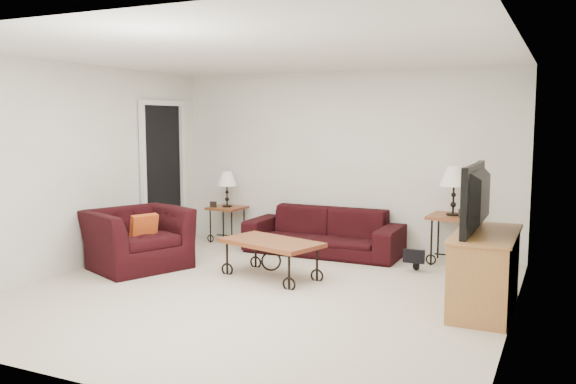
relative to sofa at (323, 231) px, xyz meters
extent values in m
plane|color=beige|center=(0.09, -2.02, -0.31)|extent=(5.00, 5.00, 0.00)
cube|color=white|center=(0.09, 0.48, 0.94)|extent=(5.00, 0.02, 2.50)
cube|color=white|center=(0.09, -4.52, 0.94)|extent=(5.00, 0.02, 2.50)
cube|color=white|center=(-2.41, -2.02, 0.94)|extent=(0.02, 5.00, 2.50)
cube|color=white|center=(2.59, -2.02, 0.94)|extent=(0.02, 5.00, 2.50)
plane|color=white|center=(0.09, -2.02, 2.19)|extent=(5.00, 5.00, 0.00)
cube|color=black|center=(-2.38, -0.37, 0.71)|extent=(0.08, 0.94, 2.04)
imported|color=black|center=(0.00, 0.00, 0.00)|extent=(2.12, 0.83, 0.62)
cube|color=brown|center=(-1.63, 0.18, -0.04)|extent=(0.52, 0.52, 0.53)
cube|color=brown|center=(1.70, 0.18, 0.00)|extent=(0.61, 0.61, 0.62)
cube|color=black|center=(-1.78, 0.03, 0.27)|extent=(0.11, 0.03, 0.09)
cube|color=black|center=(1.85, 0.03, 0.37)|extent=(0.12, 0.05, 0.10)
cube|color=brown|center=(-0.08, -1.43, -0.09)|extent=(1.30, 0.94, 0.44)
imported|color=black|center=(-1.79, -1.71, 0.06)|extent=(1.35, 1.43, 0.73)
cube|color=#C04418|center=(-1.64, -1.76, 0.21)|extent=(0.21, 0.34, 0.33)
cube|color=olive|center=(2.32, -1.62, 0.07)|extent=(0.53, 1.26, 0.76)
imported|color=black|center=(2.30, -1.62, 0.77)|extent=(0.15, 1.13, 0.65)
ellipsoid|color=black|center=(1.37, -0.38, -0.06)|extent=(0.46, 0.41, 0.50)
camera|label=1|loc=(2.98, -7.52, 1.50)|focal=37.42mm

